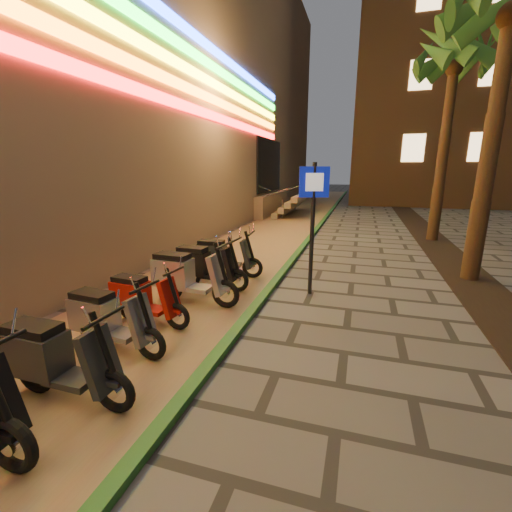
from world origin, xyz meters
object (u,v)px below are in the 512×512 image
(scooter_7, at_px, (185,276))
(scooter_5, at_px, (107,319))
(scooter_9, at_px, (221,256))
(scooter_8, at_px, (203,265))
(scooter_4, at_px, (54,359))
(scooter_6, at_px, (142,298))
(pedestrian_sign, at_px, (313,211))

(scooter_7, bearing_deg, scooter_5, -92.98)
(scooter_5, bearing_deg, scooter_9, 92.39)
(scooter_8, bearing_deg, scooter_7, -85.09)
(scooter_4, xyz_separation_m, scooter_6, (-0.28, 2.06, -0.05))
(scooter_4, relative_size, scooter_9, 1.00)
(pedestrian_sign, height_order, scooter_9, pedestrian_sign)
(scooter_6, distance_m, scooter_9, 2.95)
(scooter_4, relative_size, scooter_8, 0.97)
(scooter_9, bearing_deg, pedestrian_sign, -19.93)
(scooter_6, xyz_separation_m, scooter_9, (0.27, 2.93, 0.05))
(scooter_7, height_order, scooter_9, scooter_7)
(pedestrian_sign, distance_m, scooter_8, 2.70)
(scooter_5, xyz_separation_m, scooter_7, (0.19, 2.03, 0.07))
(pedestrian_sign, distance_m, scooter_4, 5.12)
(scooter_6, xyz_separation_m, scooter_7, (0.27, 1.08, 0.10))
(scooter_6, distance_m, scooter_8, 2.00)
(pedestrian_sign, xyz_separation_m, scooter_4, (-2.31, -4.38, -1.27))
(scooter_6, xyz_separation_m, scooter_8, (0.23, 1.98, 0.06))
(scooter_8, height_order, scooter_9, scooter_8)
(scooter_7, xyz_separation_m, scooter_9, (0.00, 1.85, -0.05))
(pedestrian_sign, height_order, scooter_5, pedestrian_sign)
(pedestrian_sign, bearing_deg, scooter_6, -157.38)
(pedestrian_sign, xyz_separation_m, scooter_6, (-2.60, -2.32, -1.33))
(pedestrian_sign, height_order, scooter_7, pedestrian_sign)
(pedestrian_sign, distance_m, scooter_9, 2.72)
(pedestrian_sign, height_order, scooter_8, pedestrian_sign)
(scooter_7, relative_size, scooter_9, 1.09)
(scooter_5, bearing_deg, scooter_7, 89.86)
(scooter_7, distance_m, scooter_9, 1.85)
(scooter_4, xyz_separation_m, scooter_7, (-0.01, 3.14, 0.05))
(scooter_9, bearing_deg, scooter_7, -95.34)
(pedestrian_sign, distance_m, scooter_7, 2.91)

